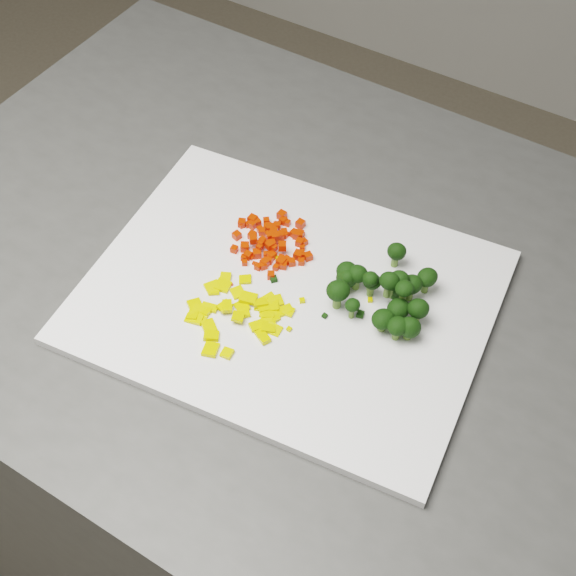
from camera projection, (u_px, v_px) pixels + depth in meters
The scene contains 152 objects.
counter_block at pixel (295, 443), 1.35m from camera, with size 1.10×0.77×0.90m, color #41413F.
cutting_board at pixel (288, 296), 0.96m from camera, with size 0.47×0.37×0.01m, color white.
carrot_pile at pixel (269, 239), 0.99m from camera, with size 0.10×0.10×0.03m, color red, non-canonical shape.
pepper_pile at pixel (240, 310), 0.93m from camera, with size 0.12×0.12×0.02m, color yellow, non-canonical shape.
broccoli_pile at pixel (387, 287), 0.93m from camera, with size 0.13×0.13×0.06m, color black, non-canonical shape.
carrot_cube_0 at pixel (266, 221), 1.03m from camera, with size 0.01×0.01×0.01m, color red.
carrot_cube_1 at pixel (283, 221), 1.03m from camera, with size 0.01×0.01×0.01m, color red.
carrot_cube_2 at pixel (292, 262), 0.98m from camera, with size 0.01×0.01×0.01m, color red.
carrot_cube_3 at pixel (304, 242), 1.01m from camera, with size 0.01×0.01×0.01m, color red.
carrot_cube_4 at pixel (261, 243), 0.99m from camera, with size 0.01×0.01×0.01m, color red.
carrot_cube_5 at pixel (301, 255), 0.99m from camera, with size 0.01×0.01×0.01m, color red.
carrot_cube_6 at pixel (265, 263), 0.98m from camera, with size 0.01×0.01×0.01m, color red.
carrot_cube_7 at pixel (281, 262), 0.98m from camera, with size 0.01×0.01×0.01m, color red.
carrot_cube_8 at pixel (285, 235), 1.01m from camera, with size 0.01×0.01×0.01m, color red.
carrot_cube_9 at pixel (253, 239), 0.99m from camera, with size 0.01×0.01×0.01m, color red.
carrot_cube_10 at pixel (260, 230), 1.02m from camera, with size 0.01×0.01×0.01m, color red.
carrot_cube_11 at pixel (242, 223), 1.02m from camera, with size 0.01×0.01×0.01m, color red.
carrot_cube_12 at pixel (282, 215), 1.03m from camera, with size 0.01×0.01×0.01m, color red.
carrot_cube_13 at pixel (273, 236), 1.01m from camera, with size 0.01×0.01×0.01m, color red.
carrot_cube_14 at pixel (287, 260), 0.99m from camera, with size 0.01×0.01×0.01m, color red.
carrot_cube_15 at pixel (266, 255), 0.99m from camera, with size 0.01×0.01×0.01m, color red.
carrot_cube_16 at pixel (256, 254), 0.99m from camera, with size 0.01×0.01×0.01m, color red.
carrot_cube_17 at pixel (237, 235), 1.01m from camera, with size 0.01×0.01×0.01m, color red.
carrot_cube_18 at pixel (275, 237), 1.00m from camera, with size 0.01×0.01×0.01m, color red.
carrot_cube_19 at pixel (258, 267), 0.98m from camera, with size 0.01×0.01×0.01m, color red.
carrot_cube_20 at pixel (270, 245), 0.99m from camera, with size 0.01×0.01×0.01m, color red.
carrot_cube_21 at pixel (277, 225), 1.02m from camera, with size 0.01×0.01×0.01m, color red.
carrot_cube_22 at pixel (242, 225), 1.02m from camera, with size 0.01×0.01×0.01m, color red.
carrot_cube_23 at pixel (271, 275), 0.97m from camera, with size 0.01×0.01×0.01m, color red.
carrot_cube_24 at pixel (257, 222), 1.03m from camera, with size 0.01×0.01×0.01m, color red.
carrot_cube_25 at pixel (277, 225), 1.02m from camera, with size 0.01×0.01×0.01m, color red.
carrot_cube_26 at pixel (287, 223), 1.03m from camera, with size 0.01×0.01×0.01m, color red.
carrot_cube_27 at pixel (269, 228), 1.02m from camera, with size 0.01×0.01×0.01m, color red.
carrot_cube_28 at pixel (257, 254), 0.99m from camera, with size 0.01×0.01×0.01m, color red.
carrot_cube_29 at pixel (297, 235), 1.01m from camera, with size 0.01×0.01×0.01m, color red.
carrot_cube_30 at pixel (274, 232), 1.01m from camera, with size 0.01×0.01×0.01m, color red.
carrot_cube_31 at pixel (248, 224), 1.02m from camera, with size 0.01×0.01×0.01m, color red.
carrot_cube_32 at pixel (248, 255), 0.99m from camera, with size 0.01×0.01×0.01m, color red.
carrot_cube_33 at pixel (281, 236), 1.01m from camera, with size 0.01×0.01×0.01m, color red.
carrot_cube_34 at pixel (284, 232), 1.02m from camera, with size 0.01×0.01×0.01m, color red.
carrot_cube_35 at pixel (268, 226), 1.02m from camera, with size 0.01×0.01×0.01m, color red.
carrot_cube_36 at pixel (279, 236), 1.01m from camera, with size 0.01×0.01×0.01m, color red.
carrot_cube_37 at pixel (268, 234), 1.01m from camera, with size 0.01×0.01×0.01m, color red.
carrot_cube_38 at pixel (252, 225), 1.02m from camera, with size 0.01×0.01×0.01m, color red.
carrot_cube_39 at pixel (272, 243), 0.99m from camera, with size 0.01×0.01×0.01m, color red.
carrot_cube_40 at pixel (300, 242), 1.00m from camera, with size 0.01×0.01×0.01m, color red.
carrot_cube_41 at pixel (267, 227), 1.02m from camera, with size 0.01×0.01×0.01m, color red.
carrot_cube_42 at pixel (260, 247), 0.99m from camera, with size 0.01×0.01×0.01m, color red.
carrot_cube_43 at pixel (294, 234), 1.01m from camera, with size 0.01×0.01×0.01m, color red.
carrot_cube_44 at pixel (269, 236), 1.00m from camera, with size 0.01×0.01×0.01m, color red.
carrot_cube_45 at pixel (276, 267), 0.98m from camera, with size 0.01×0.01×0.01m, color red.
carrot_cube_46 at pixel (308, 256), 0.99m from camera, with size 0.01×0.01×0.01m, color red.
carrot_cube_47 at pixel (245, 263), 0.98m from camera, with size 0.01×0.01×0.01m, color red.
carrot_cube_48 at pixel (252, 235), 1.01m from camera, with size 0.01×0.01×0.01m, color red.
carrot_cube_49 at pixel (245, 247), 1.00m from camera, with size 0.01×0.01×0.01m, color red.
carrot_cube_50 at pixel (274, 248), 0.99m from camera, with size 0.01×0.01×0.01m, color red.
carrot_cube_51 at pixel (269, 260), 0.99m from camera, with size 0.01×0.01×0.01m, color red.
carrot_cube_52 at pixel (263, 240), 1.00m from camera, with size 0.01×0.01×0.01m, color red.
carrot_cube_53 at pixel (274, 244), 1.00m from camera, with size 0.01×0.01×0.01m, color red.
carrot_cube_54 at pixel (302, 248), 1.00m from camera, with size 0.01×0.01×0.01m, color red.
carrot_cube_55 at pixel (275, 228), 1.02m from camera, with size 0.01×0.01×0.01m, color red.
carrot_cube_56 at pixel (300, 235), 1.01m from camera, with size 0.01×0.01×0.01m, color red.
carrot_cube_57 at pixel (262, 232), 1.02m from camera, with size 0.01×0.01×0.01m, color red.
carrot_cube_58 at pixel (253, 219), 1.03m from camera, with size 0.01×0.01×0.01m, color red.
carrot_cube_59 at pixel (244, 258), 0.99m from camera, with size 0.01×0.01×0.01m, color red.
carrot_cube_60 at pixel (282, 246), 0.99m from camera, with size 0.01×0.01×0.01m, color red.
carrot_cube_61 at pixel (281, 258), 0.99m from camera, with size 0.01×0.01×0.01m, color red.
carrot_cube_62 at pixel (300, 224), 1.02m from camera, with size 0.01×0.01×0.01m, color red.
carrot_cube_63 at pixel (272, 227), 1.02m from camera, with size 0.01×0.01×0.01m, color red.
carrot_cube_64 at pixel (272, 256), 0.99m from camera, with size 0.01×0.01×0.01m, color red.
carrot_cube_65 at pixel (269, 243), 1.00m from camera, with size 0.01×0.01×0.01m, color red.
carrot_cube_66 at pixel (298, 255), 0.99m from camera, with size 0.01×0.01×0.01m, color red.
carrot_cube_67 at pixel (301, 234), 1.01m from camera, with size 0.01×0.01×0.01m, color red.
carrot_cube_68 at pixel (301, 262), 0.98m from camera, with size 0.01×0.01×0.01m, color red.
carrot_cube_69 at pixel (234, 249), 1.00m from camera, with size 0.01×0.01×0.01m, color red.
carrot_cube_70 at pixel (273, 241), 1.00m from camera, with size 0.01×0.01×0.01m, color red.
carrot_cube_71 at pixel (283, 265), 0.98m from camera, with size 0.01×0.01×0.01m, color red.
carrot_cube_72 at pixel (263, 266), 0.98m from camera, with size 0.01×0.01×0.01m, color red.
pepper_chunk_0 at pixel (238, 293), 0.96m from camera, with size 0.02×0.02×0.00m, color yellow.
pepper_chunk_1 at pixel (227, 306), 0.94m from camera, with size 0.02×0.01×0.00m, color yellow.
pepper_chunk_2 at pixel (274, 329), 0.92m from camera, with size 0.02×0.01×0.00m, color yellow.
pepper_chunk_3 at pixel (205, 311), 0.94m from camera, with size 0.01×0.01×0.00m, color yellow.
pepper_chunk_4 at pixel (214, 290), 0.96m from camera, with size 0.01×0.02×0.00m, color yellow.
pepper_chunk_5 at pixel (273, 319), 0.93m from camera, with size 0.01×0.01×0.00m, color yellow.
pepper_chunk_6 at pixel (211, 336), 0.92m from camera, with size 0.02×0.01×0.01m, color yellow.
pepper_chunk_7 at pixel (276, 301), 0.95m from camera, with size 0.02×0.02×0.00m, color yellow.
pepper_chunk_8 at pixel (263, 307), 0.94m from camera, with size 0.02×0.01×0.00m, color yellow.
pepper_chunk_9 at pixel (243, 314), 0.94m from camera, with size 0.02×0.01×0.00m, color yellow.
pepper_chunk_10 at pixel (223, 286), 0.96m from camera, with size 0.02×0.02×0.00m, color yellow.
pepper_chunk_11 at pixel (260, 303), 0.94m from camera, with size 0.02×0.01×0.00m, color yellow.
pepper_chunk_12 at pixel (238, 317), 0.93m from camera, with size 0.01×0.01×0.00m, color yellow.
pepper_chunk_13 at pixel (245, 279), 0.97m from camera, with size 0.01×0.01×0.00m, color yellow.
pepper_chunk_14 at pixel (284, 310), 0.94m from camera, with size 0.02×0.01×0.00m, color yellow.
pepper_chunk_15 at pixel (266, 321), 0.93m from camera, with size 0.02×0.01×0.00m, color yellow.
pepper_chunk_16 at pixel (210, 307), 0.94m from camera, with size 0.02×0.01×0.00m, color yellow.
pepper_chunk_17 at pixel (268, 327), 0.92m from camera, with size 0.02×0.02×0.00m, color yellow.
pepper_chunk_18 at pixel (269, 301), 0.95m from camera, with size 0.02×0.02×0.00m, color yellow.
pepper_chunk_19 at pixel (195, 306), 0.94m from camera, with size 0.02×0.02×0.00m, color yellow.
pepper_chunk_20 at pixel (200, 313), 0.94m from camera, with size 0.02×0.02×0.00m, color yellow.
pepper_chunk_21 at pixel (225, 306), 0.94m from camera, with size 0.02×0.01×0.00m, color yellow.
pepper_chunk_22 at pixel (269, 312), 0.94m from camera, with size 0.02×0.02×0.00m, color yellow.
pepper_chunk_23 at pixel (275, 311), 0.94m from camera, with size 0.02×0.02×0.00m, color yellow.
pepper_chunk_24 at pixel (273, 306), 0.94m from camera, with size 0.01×0.02×0.00m, color yellow.
pepper_chunk_25 at pixel (263, 337), 0.92m from camera, with size 0.02×0.01×0.00m, color yellow.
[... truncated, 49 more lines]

